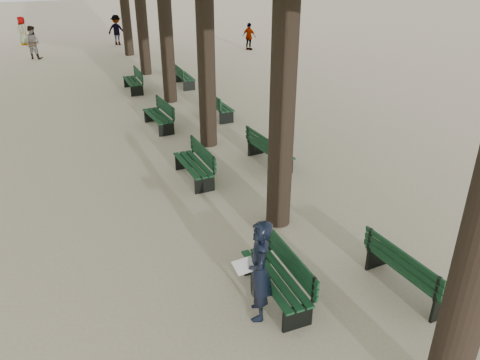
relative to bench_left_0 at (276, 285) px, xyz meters
name	(u,v)px	position (x,y,z in m)	size (l,w,h in m)	color
ground	(273,331)	(-0.37, -0.72, -0.27)	(120.00, 120.00, 0.00)	#C5B595
bench_left_0	(276,285)	(0.00, 0.00, 0.00)	(0.60, 1.81, 0.92)	black
bench_left_1	(194,170)	(0.00, 5.02, 0.00)	(0.68, 1.83, 0.92)	black
bench_left_2	(158,121)	(0.00, 9.29, 0.00)	(0.77, 1.85, 0.92)	black
bench_left_3	(133,85)	(0.00, 14.31, 0.00)	(0.62, 1.81, 0.92)	black
bench_right_0	(409,278)	(2.27, -0.65, 0.00)	(0.74, 1.85, 0.92)	black
bench_right_1	(270,155)	(2.27, 5.22, 0.00)	(0.77, 1.85, 0.92)	black
bench_right_2	(218,110)	(2.27, 9.71, 0.00)	(0.69, 1.83, 0.92)	black
bench_right_3	(184,80)	(2.27, 14.34, 0.00)	(0.58, 1.80, 0.92)	black
man_with_map	(259,271)	(-0.43, -0.26, 0.61)	(0.72, 0.79, 1.77)	black
pedestrian_b	(117,30)	(1.00, 25.93, 0.64)	(1.18, 0.36, 1.82)	#262628
pedestrian_a	(33,42)	(-3.96, 23.14, 0.62)	(0.86, 0.36, 1.78)	#262628
pedestrian_c	(249,37)	(8.18, 21.18, 0.52)	(0.93, 0.32, 1.58)	#262628
pedestrian_d	(23,31)	(-4.60, 28.11, 0.59)	(0.84, 0.34, 1.72)	#262628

